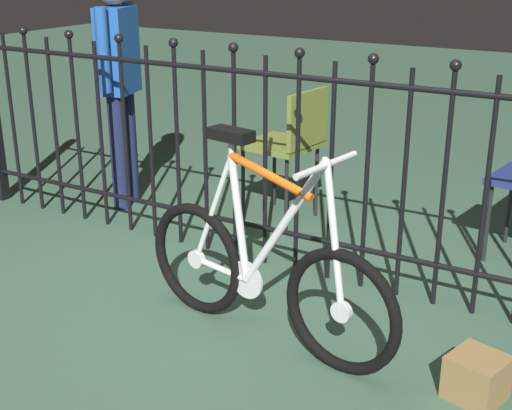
% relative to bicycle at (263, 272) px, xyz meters
% --- Properties ---
extents(ground_plane, '(20.00, 20.00, 0.00)m').
position_rel_bicycle_xyz_m(ground_plane, '(-0.30, -0.03, -0.33)').
color(ground_plane, '#3B5A45').
extents(iron_fence, '(4.48, 0.07, 1.26)m').
position_rel_bicycle_xyz_m(iron_fence, '(-0.34, 0.71, 0.31)').
color(iron_fence, black).
rests_on(iron_fence, ground).
extents(bicycle, '(1.35, 0.40, 0.94)m').
position_rel_bicycle_xyz_m(bicycle, '(0.00, 0.00, 0.00)').
color(bicycle, black).
rests_on(bicycle, ground).
extents(chair_olive, '(0.47, 0.47, 0.85)m').
position_rel_bicycle_xyz_m(chair_olive, '(-0.57, 1.35, 0.21)').
color(chair_olive, black).
rests_on(chair_olive, ground).
extents(person_visitor, '(0.25, 0.46, 1.53)m').
position_rel_bicycle_xyz_m(person_visitor, '(-1.68, 1.07, 0.58)').
color(person_visitor, '#191E3F').
rests_on(person_visitor, ground).
extents(display_crate, '(0.25, 0.25, 0.18)m').
position_rel_bicycle_xyz_m(display_crate, '(0.94, 0.03, -0.24)').
color(display_crate, olive).
rests_on(display_crate, ground).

